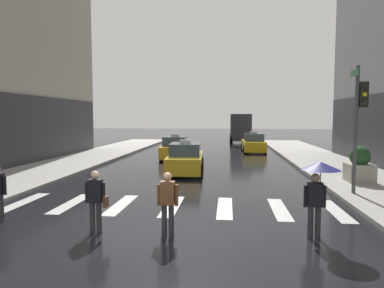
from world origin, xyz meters
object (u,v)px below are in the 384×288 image
(pedestrian_with_umbrella, at_px, (319,179))
(pedestrian_plain_coat, at_px, (168,200))
(traffic_light_pole, at_px, (359,111))
(taxi_third, at_px, (253,144))
(box_truck, at_px, (240,127))
(pedestrian_with_handbag, at_px, (96,198))
(taxi_second, at_px, (175,149))
(planter_near_corner, at_px, (360,166))
(taxi_lead, at_px, (185,159))

(pedestrian_with_umbrella, bearing_deg, pedestrian_plain_coat, -176.41)
(traffic_light_pole, bearing_deg, taxi_third, 99.09)
(traffic_light_pole, xyz_separation_m, box_truck, (-3.50, 26.53, -1.41))
(pedestrian_with_handbag, bearing_deg, traffic_light_pole, 30.61)
(taxi_second, height_order, taxi_third, same)
(pedestrian_with_handbag, xyz_separation_m, planter_near_corner, (9.31, 7.39, -0.06))
(pedestrian_with_umbrella, relative_size, pedestrian_with_handbag, 1.18)
(pedestrian_plain_coat, bearing_deg, pedestrian_with_handbag, 178.04)
(taxi_third, height_order, pedestrian_with_handbag, taxi_third)
(taxi_second, xyz_separation_m, pedestrian_plain_coat, (2.33, -16.33, 0.21))
(pedestrian_with_umbrella, height_order, pedestrian_plain_coat, pedestrian_with_umbrella)
(taxi_third, xyz_separation_m, box_truck, (-0.83, 9.81, 1.13))
(taxi_third, bearing_deg, traffic_light_pole, -80.91)
(pedestrian_with_umbrella, bearing_deg, planter_near_corner, 63.33)
(traffic_light_pole, bearing_deg, box_truck, 97.52)
(taxi_second, bearing_deg, taxi_lead, -76.21)
(pedestrian_with_umbrella, bearing_deg, traffic_light_pole, 61.05)
(taxi_third, xyz_separation_m, planter_near_corner, (3.67, -14.24, 0.15))
(pedestrian_with_umbrella, height_order, pedestrian_with_handbag, pedestrian_with_umbrella)
(pedestrian_plain_coat, relative_size, planter_near_corner, 1.03)
(pedestrian_with_umbrella, xyz_separation_m, planter_near_corner, (3.63, 7.22, -0.64))
(box_truck, bearing_deg, taxi_third, -85.19)
(taxi_lead, distance_m, taxi_second, 6.45)
(traffic_light_pole, height_order, pedestrian_with_handbag, traffic_light_pole)
(traffic_light_pole, distance_m, box_truck, 26.80)
(taxi_second, relative_size, box_truck, 0.61)
(taxi_lead, xyz_separation_m, pedestrian_with_umbrella, (4.56, -9.83, 0.79))
(taxi_lead, relative_size, pedestrian_plain_coat, 2.80)
(pedestrian_plain_coat, distance_m, planter_near_corner, 10.50)
(traffic_light_pole, distance_m, pedestrian_plain_coat, 8.43)
(box_truck, distance_m, planter_near_corner, 24.49)
(taxi_third, height_order, box_truck, box_truck)
(pedestrian_with_handbag, bearing_deg, pedestrian_with_umbrella, 1.71)
(traffic_light_pole, bearing_deg, taxi_second, 127.57)
(traffic_light_pole, height_order, pedestrian_with_umbrella, traffic_light_pole)
(box_truck, xyz_separation_m, pedestrian_plain_coat, (-2.89, -31.51, -0.91))
(traffic_light_pole, height_order, box_truck, traffic_light_pole)
(pedestrian_with_umbrella, relative_size, planter_near_corner, 1.21)
(pedestrian_plain_coat, bearing_deg, box_truck, 84.76)
(traffic_light_pole, relative_size, pedestrian_plain_coat, 2.91)
(pedestrian_with_umbrella, bearing_deg, box_truck, 91.60)
(box_truck, relative_size, planter_near_corner, 4.72)
(traffic_light_pole, relative_size, planter_near_corner, 3.00)
(taxi_second, height_order, planter_near_corner, taxi_second)
(taxi_second, distance_m, pedestrian_with_umbrella, 17.23)
(taxi_second, relative_size, pedestrian_plain_coat, 2.80)
(taxi_lead, distance_m, pedestrian_with_umbrella, 10.87)
(taxi_third, bearing_deg, taxi_lead, -111.21)
(taxi_second, bearing_deg, taxi_third, 41.61)
(pedestrian_with_handbag, relative_size, planter_near_corner, 1.03)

